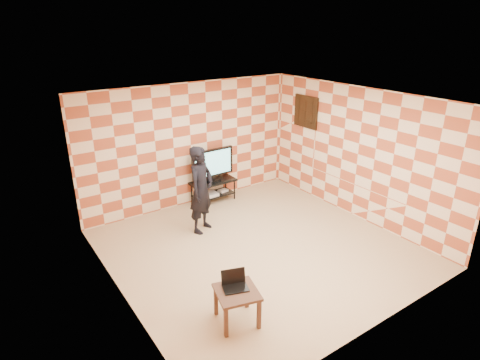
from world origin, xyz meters
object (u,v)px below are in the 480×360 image
at_px(side_table, 237,296).
at_px(person, 201,190).
at_px(tv, 213,164).
at_px(tv_stand, 213,186).

xyz_separation_m(side_table, person, (0.90, 2.55, 0.45)).
height_order(tv, side_table, tv).
bearing_deg(person, side_table, -139.29).
distance_m(tv_stand, tv, 0.55).
relative_size(tv_stand, side_table, 1.54).
distance_m(tv, side_table, 4.05).
bearing_deg(person, tv, 20.17).
bearing_deg(side_table, tv, 63.67).
height_order(tv_stand, side_table, same).
distance_m(tv, person, 1.37).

